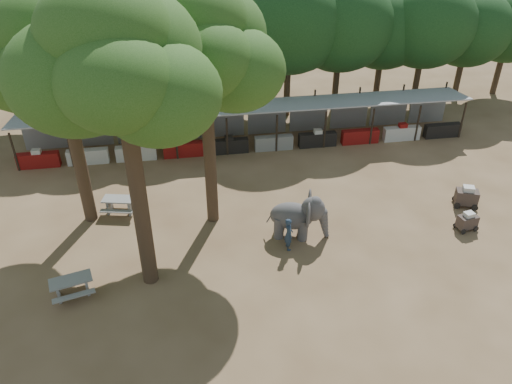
{
  "coord_description": "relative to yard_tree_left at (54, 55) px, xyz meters",
  "views": [
    {
      "loc": [
        -4.15,
        -14.4,
        14.42
      ],
      "look_at": [
        -1.0,
        5.0,
        2.0
      ],
      "focal_mm": 35.0,
      "sensor_mm": 36.0,
      "label": 1
    }
  ],
  "objects": [
    {
      "name": "ground",
      "position": [
        9.13,
        -7.19,
        -8.2
      ],
      "size": [
        100.0,
        100.0,
        0.0
      ],
      "primitive_type": "plane",
      "color": "brown",
      "rests_on": "ground"
    },
    {
      "name": "vendor_stalls",
      "position": [
        9.13,
        6.65,
        -7.02
      ],
      "size": [
        28.0,
        2.99,
        2.8
      ],
      "color": "#94969C",
      "rests_on": "ground"
    },
    {
      "name": "yard_tree_left",
      "position": [
        0.0,
        0.0,
        0.0
      ],
      "size": [
        7.1,
        6.9,
        11.02
      ],
      "color": "#332316",
      "rests_on": "ground"
    },
    {
      "name": "yard_tree_center",
      "position": [
        3.0,
        -5.0,
        1.01
      ],
      "size": [
        7.1,
        6.9,
        12.04
      ],
      "color": "#332316",
      "rests_on": "ground"
    },
    {
      "name": "yard_tree_back",
      "position": [
        6.0,
        -1.0,
        0.34
      ],
      "size": [
        7.1,
        6.9,
        11.36
      ],
      "color": "#332316",
      "rests_on": "ground"
    },
    {
      "name": "backdrop_trees",
      "position": [
        9.13,
        11.81,
        -2.69
      ],
      "size": [
        46.46,
        5.95,
        8.33
      ],
      "color": "#332316",
      "rests_on": "ground"
    },
    {
      "name": "elephant",
      "position": [
        10.01,
        -3.14,
        -7.11
      ],
      "size": [
        2.95,
        2.16,
        2.19
      ],
      "rotation": [
        0.0,
        0.0,
        -0.29
      ],
      "color": "#454243",
      "rests_on": "ground"
    },
    {
      "name": "handler",
      "position": [
        9.32,
        -4.08,
        -7.38
      ],
      "size": [
        0.41,
        0.6,
        1.63
      ],
      "primitive_type": "imported",
      "rotation": [
        0.0,
        0.0,
        1.6
      ],
      "color": "#26384C",
      "rests_on": "ground"
    },
    {
      "name": "picnic_table_near",
      "position": [
        0.05,
        -5.63,
        -7.66
      ],
      "size": [
        1.96,
        1.85,
        0.82
      ],
      "rotation": [
        0.0,
        0.0,
        0.26
      ],
      "color": "gray",
      "rests_on": "ground"
    },
    {
      "name": "picnic_table_far",
      "position": [
        1.56,
        0.15,
        -7.66
      ],
      "size": [
        1.93,
        1.81,
        0.82
      ],
      "rotation": [
        0.0,
        0.0,
        -0.23
      ],
      "color": "gray",
      "rests_on": "ground"
    },
    {
      "name": "cart_front",
      "position": [
        18.11,
        -4.02,
        -7.72
      ],
      "size": [
        1.09,
        0.81,
        0.97
      ],
      "rotation": [
        0.0,
        0.0,
        0.17
      ],
      "color": "#372B26",
      "rests_on": "ground"
    },
    {
      "name": "cart_back",
      "position": [
        19.1,
        -2.12,
        -7.63
      ],
      "size": [
        1.39,
        1.15,
        1.17
      ],
      "rotation": [
        0.0,
        0.0,
        -0.36
      ],
      "color": "#372B26",
      "rests_on": "ground"
    }
  ]
}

